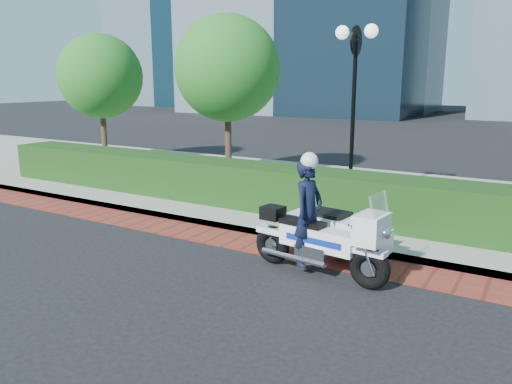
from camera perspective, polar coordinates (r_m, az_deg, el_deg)
The scene contains 8 objects.
ground at distance 8.79m, azimuth -7.86°, elevation -8.14°, with size 120.00×120.00×0.00m, color black.
brick_strip at distance 9.93m, azimuth -2.44°, elevation -5.52°, with size 60.00×1.00×0.01m, color maroon.
sidewalk at distance 13.76m, azimuth 7.87°, elevation -0.16°, with size 60.00×8.00×0.15m, color gray.
hedge_main at distance 11.51m, azimuth 3.26°, elevation 0.34°, with size 18.00×1.20×1.00m, color black.
lamppost at distance 12.31m, azimuth 11.16°, elevation 11.77°, with size 1.02×0.70×4.21m.
tree_a at distance 19.16m, azimuth -17.37°, elevation 12.48°, with size 3.00×3.00×4.58m.
tree_b at distance 15.54m, azimuth -3.28°, elevation 13.88°, with size 3.20×3.20×4.89m.
police_motorcycle at distance 8.42m, azimuth 7.77°, elevation -4.16°, with size 2.47×1.88×2.00m.
Camera 1 is at (5.19, -6.38, 3.11)m, focal length 35.00 mm.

